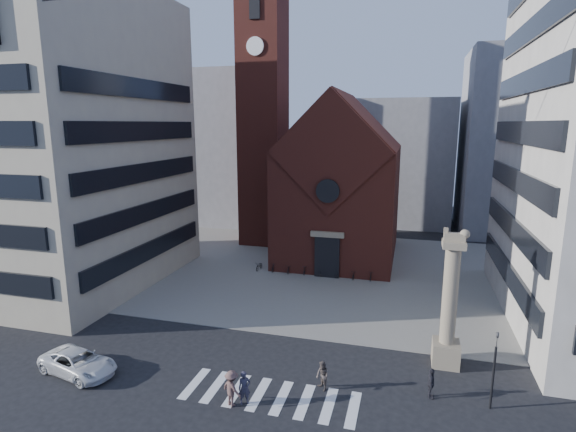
% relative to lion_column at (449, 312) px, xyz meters
% --- Properties ---
extents(ground, '(120.00, 120.00, 0.00)m').
position_rel_lion_column_xyz_m(ground, '(-10.01, -3.00, -3.46)').
color(ground, black).
rests_on(ground, ground).
extents(piazza, '(46.00, 30.00, 0.05)m').
position_rel_lion_column_xyz_m(piazza, '(-10.01, 16.00, -3.43)').
color(piazza, gray).
rests_on(piazza, ground).
extents(zebra_crossing, '(10.20, 3.20, 0.01)m').
position_rel_lion_column_xyz_m(zebra_crossing, '(-9.46, -6.00, -3.45)').
color(zebra_crossing, white).
rests_on(zebra_crossing, ground).
extents(church, '(12.00, 16.65, 18.00)m').
position_rel_lion_column_xyz_m(church, '(-10.01, 22.04, 4.53)').
color(church, maroon).
rests_on(church, ground).
extents(campanile, '(5.50, 5.50, 31.20)m').
position_rel_lion_column_xyz_m(campanile, '(-20.01, 25.00, 12.28)').
color(campanile, maroon).
rests_on(campanile, ground).
extents(building_left, '(18.00, 20.00, 26.00)m').
position_rel_lion_column_xyz_m(building_left, '(-34.01, 7.00, 9.54)').
color(building_left, tan).
rests_on(building_left, ground).
extents(bg_block_left, '(16.00, 14.00, 22.00)m').
position_rel_lion_column_xyz_m(bg_block_left, '(-30.01, 37.00, 7.54)').
color(bg_block_left, gray).
rests_on(bg_block_left, ground).
extents(bg_block_mid, '(14.00, 12.00, 18.00)m').
position_rel_lion_column_xyz_m(bg_block_mid, '(-4.01, 42.00, 5.54)').
color(bg_block_mid, gray).
rests_on(bg_block_mid, ground).
extents(bg_block_right, '(16.00, 14.00, 24.00)m').
position_rel_lion_column_xyz_m(bg_block_right, '(11.99, 39.00, 8.54)').
color(bg_block_right, gray).
rests_on(bg_block_right, ground).
extents(lion_column, '(1.63, 1.60, 8.68)m').
position_rel_lion_column_xyz_m(lion_column, '(0.00, 0.00, 0.00)').
color(lion_column, gray).
rests_on(lion_column, ground).
extents(traffic_light, '(0.13, 0.16, 4.30)m').
position_rel_lion_column_xyz_m(traffic_light, '(1.99, -4.00, -1.17)').
color(traffic_light, black).
rests_on(traffic_light, ground).
extents(white_car, '(5.29, 3.23, 1.37)m').
position_rel_lion_column_xyz_m(white_car, '(-21.15, -6.86, -2.77)').
color(white_car, silver).
rests_on(white_car, ground).
extents(pedestrian_0, '(0.80, 0.72, 1.83)m').
position_rel_lion_column_xyz_m(pedestrian_0, '(-10.56, -7.01, -2.54)').
color(pedestrian_0, '#2D2B3B').
rests_on(pedestrian_0, ground).
extents(pedestrian_1, '(1.02, 1.03, 1.68)m').
position_rel_lion_column_xyz_m(pedestrian_1, '(-6.82, -4.65, -2.62)').
color(pedestrian_1, '#4C423D').
rests_on(pedestrian_1, ground).
extents(pedestrian_2, '(0.43, 1.01, 1.71)m').
position_rel_lion_column_xyz_m(pedestrian_2, '(-1.01, -3.84, -2.60)').
color(pedestrian_2, '#222128').
rests_on(pedestrian_2, ground).
extents(pedestrian_3, '(1.46, 1.22, 1.96)m').
position_rel_lion_column_xyz_m(pedestrian_3, '(-11.15, -7.32, -2.48)').
color(pedestrian_3, brown).
rests_on(pedestrian_3, ground).
extents(scooter_0, '(0.61, 1.62, 0.84)m').
position_rel_lion_column_xyz_m(scooter_0, '(-17.01, 14.18, -2.99)').
color(scooter_0, black).
rests_on(scooter_0, piazza).
extents(scooter_1, '(0.49, 1.57, 0.93)m').
position_rel_lion_column_xyz_m(scooter_1, '(-15.40, 14.18, -2.94)').
color(scooter_1, black).
rests_on(scooter_1, piazza).
extents(scooter_2, '(0.61, 1.62, 0.84)m').
position_rel_lion_column_xyz_m(scooter_2, '(-13.80, 14.18, -2.99)').
color(scooter_2, black).
rests_on(scooter_2, piazza).
extents(scooter_3, '(0.49, 1.57, 0.93)m').
position_rel_lion_column_xyz_m(scooter_3, '(-12.20, 14.18, -2.94)').
color(scooter_3, black).
rests_on(scooter_3, piazza).
extents(scooter_4, '(0.61, 1.62, 0.84)m').
position_rel_lion_column_xyz_m(scooter_4, '(-10.59, 14.18, -2.99)').
color(scooter_4, black).
rests_on(scooter_4, piazza).
extents(scooter_5, '(0.49, 1.57, 0.93)m').
position_rel_lion_column_xyz_m(scooter_5, '(-8.99, 14.18, -2.94)').
color(scooter_5, black).
rests_on(scooter_5, piazza).
extents(scooter_6, '(0.61, 1.62, 0.84)m').
position_rel_lion_column_xyz_m(scooter_6, '(-7.38, 14.18, -2.99)').
color(scooter_6, black).
rests_on(scooter_6, piazza).
extents(scooter_7, '(0.49, 1.57, 0.93)m').
position_rel_lion_column_xyz_m(scooter_7, '(-5.78, 14.18, -2.94)').
color(scooter_7, black).
rests_on(scooter_7, piazza).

